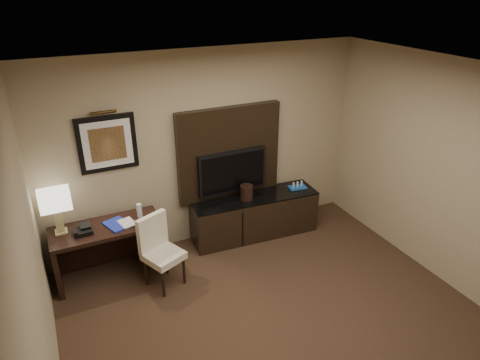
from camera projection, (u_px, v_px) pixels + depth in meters
floor at (302, 353)px, 4.38m from camera, size 4.50×5.00×0.01m
ceiling at (324, 91)px, 3.22m from camera, size 4.50×5.00×0.01m
wall_back at (207, 149)px, 5.83m from camera, size 4.50×0.01×2.70m
wall_left at (36, 321)px, 2.92m from camera, size 0.01×5.00×2.70m
desk at (109, 250)px, 5.39m from camera, size 1.33×0.57×0.71m
credenza at (254, 215)px, 6.26m from camera, size 1.87×0.64×0.63m
tv_wall_panel at (229, 152)px, 5.94m from camera, size 1.50×0.12×1.30m
tv at (232, 172)px, 5.96m from camera, size 1.00×0.08×0.60m
artwork at (107, 144)px, 5.18m from camera, size 0.70×0.04×0.70m
picture_light at (103, 112)px, 4.98m from camera, size 0.04×0.04×0.30m
desk_chair at (164, 255)px, 5.17m from camera, size 0.57×0.60×0.86m
table_lamp at (57, 211)px, 4.99m from camera, size 0.41×0.31×0.60m
desk_phone at (83, 229)px, 5.08m from camera, size 0.21×0.19×0.10m
blue_folder at (117, 224)px, 5.26m from camera, size 0.34×0.39×0.02m
book at (119, 218)px, 5.19m from camera, size 0.18×0.06×0.24m
water_bottle at (139, 211)px, 5.39m from camera, size 0.07×0.07×0.19m
ice_bucket at (247, 192)px, 6.01m from camera, size 0.20×0.20×0.21m
minibar_tray at (297, 185)px, 6.34m from camera, size 0.28×0.19×0.09m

